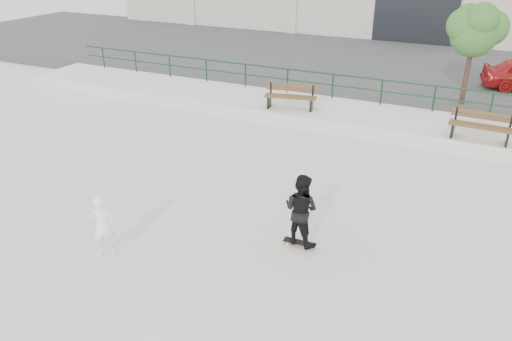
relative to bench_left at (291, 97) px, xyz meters
The scene contains 10 objects.
ground 9.15m from the bench_left, 76.82° to the right, with size 120.00×120.00×0.00m, color #BAB5AA.
ledge 2.28m from the bench_left, 17.24° to the left, with size 30.00×3.00×0.50m, color #BDB7AC.
parking_strip 9.40m from the bench_left, 77.22° to the left, with size 60.00×14.00×0.50m, color #393939.
railing 2.86m from the bench_left, 43.13° to the left, with size 28.00×0.06×1.03m.
bench_left is the anchor object (origin of this frame).
bench_right 6.88m from the bench_left, ahead, with size 2.03×0.67×0.93m.
tree 7.40m from the bench_left, 29.99° to the left, with size 2.22×1.98×3.95m.
skateboard 8.80m from the bench_left, 66.65° to the right, with size 0.79×0.24×0.09m.
standing_skater 8.76m from the bench_left, 66.65° to the right, with size 0.85×0.67×1.76m, color black.
seated_skater 10.30m from the bench_left, 92.25° to the right, with size 0.56×0.36×1.52m, color white.
Camera 1 is at (4.71, -8.57, 6.69)m, focal length 35.00 mm.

